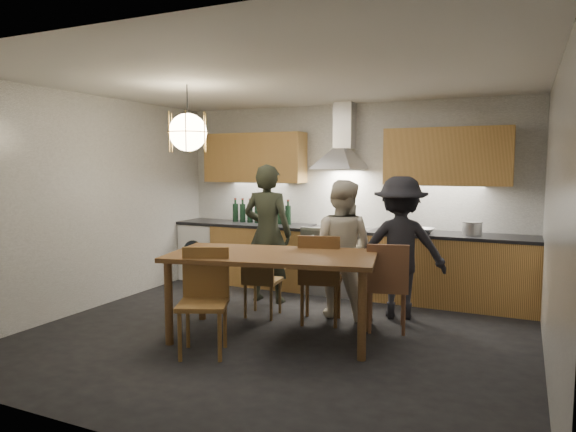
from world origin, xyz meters
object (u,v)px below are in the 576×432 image
at_px(dining_table, 272,263).
at_px(wine_bottles, 261,211).
at_px(person_left, 268,234).
at_px(chair_back_left, 260,276).
at_px(person_right, 400,247).
at_px(mixing_bowl, 424,231).
at_px(stock_pot, 472,229).
at_px(person_mid, 341,248).
at_px(chair_front, 204,293).

height_order(dining_table, wine_bottles, wine_bottles).
bearing_deg(person_left, chair_back_left, 106.74).
bearing_deg(chair_back_left, person_right, -161.13).
height_order(chair_back_left, mixing_bowl, mixing_bowl).
relative_size(person_left, stock_pot, 7.68).
xyz_separation_m(chair_back_left, mixing_bowl, (1.58, 1.41, 0.44)).
distance_m(person_left, person_mid, 1.09).
height_order(person_mid, stock_pot, person_mid).
height_order(chair_front, person_left, person_left).
distance_m(chair_back_left, person_left, 0.82).
xyz_separation_m(dining_table, wine_bottles, (-1.24, 2.11, 0.31)).
bearing_deg(person_right, chair_back_left, 9.48).
xyz_separation_m(chair_front, person_mid, (0.79, 1.63, 0.23)).
height_order(mixing_bowl, wine_bottles, wine_bottles).
distance_m(person_mid, wine_bottles, 1.98).
bearing_deg(person_mid, person_left, -9.15).
relative_size(stock_pot, wine_bottles, 0.24).
distance_m(dining_table, mixing_bowl, 2.28).
xyz_separation_m(person_left, stock_pot, (2.40, 0.76, 0.10)).
relative_size(person_right, mixing_bowl, 5.99).
relative_size(person_mid, person_right, 0.98).
bearing_deg(person_left, dining_table, 115.43).
bearing_deg(wine_bottles, mixing_bowl, -3.70).
bearing_deg(person_right, stock_pot, -150.73).
relative_size(dining_table, person_right, 1.37).
bearing_deg(chair_back_left, wine_bottles, -69.83).
bearing_deg(person_right, person_mid, 4.38).
xyz_separation_m(stock_pot, wine_bottles, (-2.96, 0.13, 0.10)).
height_order(person_left, wine_bottles, person_left).
height_order(chair_back_left, chair_front, chair_front).
distance_m(chair_back_left, person_right, 1.64).
relative_size(person_right, stock_pot, 7.09).
distance_m(person_left, mixing_bowl, 1.97).
bearing_deg(person_right, wine_bottles, -37.46).
distance_m(person_mid, stock_pot, 1.67).
bearing_deg(wine_bottles, dining_table, -59.65).
height_order(chair_back_left, wine_bottles, wine_bottles).
distance_m(person_left, wine_bottles, 1.06).
distance_m(chair_front, person_mid, 1.82).
bearing_deg(mixing_bowl, stock_pot, 2.83).
bearing_deg(chair_back_left, mixing_bowl, -145.45).
height_order(person_mid, mixing_bowl, person_mid).
bearing_deg(chair_back_left, dining_table, 120.77).
relative_size(chair_back_left, stock_pot, 3.74).
xyz_separation_m(chair_front, person_left, (-0.27, 1.84, 0.32)).
height_order(chair_front, stock_pot, stock_pot).
bearing_deg(stock_pot, chair_back_left, -146.28).
distance_m(person_mid, person_right, 0.67).
distance_m(mixing_bowl, stock_pot, 0.58).
bearing_deg(chair_front, person_left, 74.15).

